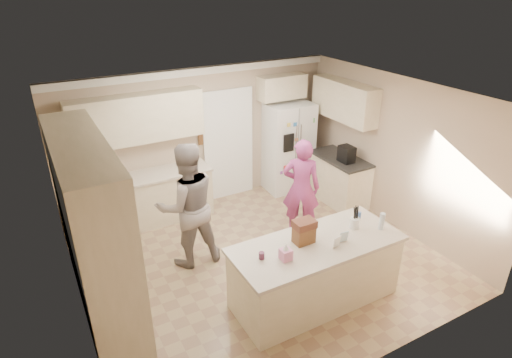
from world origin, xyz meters
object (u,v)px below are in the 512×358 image
teen_boy (187,206)px  teen_girl (301,188)px  coffee_maker (347,154)px  island_base (315,273)px  refrigerator (288,147)px  utensil_crock (354,223)px  tissue_box (286,254)px  dollhouse_body (304,235)px

teen_boy → teen_girl: size_ratio=1.14×
coffee_maker → island_base: 2.87m
teen_boy → coffee_maker: bearing=-172.7°
refrigerator → utensil_crock: bearing=-103.4°
tissue_box → island_base: bearing=10.3°
refrigerator → teen_girl: refrigerator is taller
island_base → tissue_box: tissue_box is taller
tissue_box → dollhouse_body: (0.40, 0.20, 0.04)m
coffee_maker → dollhouse_body: 2.84m
coffee_maker → teen_boy: teen_boy is taller
refrigerator → utensil_crock: refrigerator is taller
dollhouse_body → teen_girl: size_ratio=0.15×
utensil_crock → teen_boy: 2.40m
refrigerator → tissue_box: (-2.09, -3.19, 0.10)m
coffee_maker → tissue_box: size_ratio=2.14×
island_base → coffee_maker: bearing=42.8°
coffee_maker → utensil_crock: size_ratio=2.00×
dollhouse_body → tissue_box: bearing=-153.4°
refrigerator → teen_girl: bearing=-112.5°
island_base → teen_boy: bearing=124.6°
coffee_maker → tissue_box: 3.28m
tissue_box → teen_girl: teen_girl is taller
island_base → teen_girl: bearing=62.4°
coffee_maker → teen_boy: bearing=-175.6°
tissue_box → dollhouse_body: size_ratio=0.54×
tissue_box → dollhouse_body: 0.45m
utensil_crock → tissue_box: 1.21m
dollhouse_body → teen_girl: teen_girl is taller
coffee_maker → teen_girl: (-1.26, -0.38, -0.22)m
utensil_crock → tissue_box: utensil_crock is taller
tissue_box → teen_boy: 1.85m
coffee_maker → tissue_box: bearing=-142.4°
coffee_maker → utensil_crock: 2.32m
tissue_box → dollhouse_body: bearing=26.6°
refrigerator → teen_girl: size_ratio=1.06×
refrigerator → teen_girl: (-0.74, -1.57, -0.05)m
refrigerator → teen_boy: size_ratio=0.92×
coffee_maker → island_base: (-2.05, -1.90, -0.63)m
island_base → teen_girl: teen_girl is taller
island_base → utensil_crock: size_ratio=14.67×
utensil_crock → teen_boy: size_ratio=0.08×
refrigerator → coffee_maker: size_ratio=6.00×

